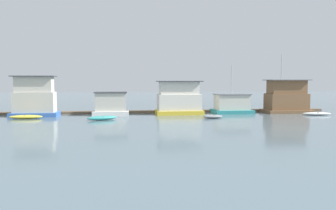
{
  "coord_description": "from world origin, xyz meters",
  "views": [
    {
      "loc": [
        -6.22,
        -47.22,
        4.77
      ],
      "look_at": [
        0.0,
        -1.0,
        1.4
      ],
      "focal_mm": 35.0,
      "sensor_mm": 36.0,
      "label": 1
    }
  ],
  "objects_px": {
    "dinghy_grey": "(213,116)",
    "dinghy_white": "(317,114)",
    "houseboat_yellow": "(179,99)",
    "houseboat_brown": "(286,98)",
    "dinghy_teal": "(102,118)",
    "mooring_post_near_right": "(230,106)",
    "mooring_post_near_left": "(219,107)",
    "houseboat_white": "(111,104)",
    "dinghy_yellow": "(26,117)",
    "houseboat_blue": "(35,98)",
    "houseboat_teal": "(232,104)",
    "mooring_post_centre": "(225,106)"
  },
  "relations": [
    {
      "from": "dinghy_grey",
      "to": "dinghy_white",
      "type": "xyz_separation_m",
      "value": [
        15.59,
        1.75,
        -0.01
      ]
    },
    {
      "from": "dinghy_grey",
      "to": "houseboat_yellow",
      "type": "bearing_deg",
      "value": 120.57
    },
    {
      "from": "houseboat_brown",
      "to": "dinghy_grey",
      "type": "distance_m",
      "value": 14.53
    },
    {
      "from": "dinghy_teal",
      "to": "mooring_post_near_right",
      "type": "relative_size",
      "value": 1.86
    },
    {
      "from": "mooring_post_near_left",
      "to": "houseboat_white",
      "type": "bearing_deg",
      "value": -174.12
    },
    {
      "from": "houseboat_white",
      "to": "mooring_post_near_left",
      "type": "bearing_deg",
      "value": 5.88
    },
    {
      "from": "dinghy_teal",
      "to": "dinghy_yellow",
      "type": "bearing_deg",
      "value": 164.33
    },
    {
      "from": "dinghy_yellow",
      "to": "mooring_post_near_right",
      "type": "distance_m",
      "value": 29.13
    },
    {
      "from": "houseboat_blue",
      "to": "mooring_post_near_right",
      "type": "bearing_deg",
      "value": 4.28
    },
    {
      "from": "houseboat_teal",
      "to": "houseboat_white",
      "type": "bearing_deg",
      "value": -178.71
    },
    {
      "from": "houseboat_brown",
      "to": "dinghy_white",
      "type": "relative_size",
      "value": 2.16
    },
    {
      "from": "houseboat_blue",
      "to": "mooring_post_near_left",
      "type": "relative_size",
      "value": 3.6
    },
    {
      "from": "dinghy_yellow",
      "to": "dinghy_grey",
      "type": "bearing_deg",
      "value": -6.21
    },
    {
      "from": "mooring_post_near_left",
      "to": "houseboat_brown",
      "type": "bearing_deg",
      "value": -9.96
    },
    {
      "from": "houseboat_teal",
      "to": "dinghy_white",
      "type": "xyz_separation_m",
      "value": [
        10.91,
        -4.65,
        -1.13
      ]
    },
    {
      "from": "houseboat_teal",
      "to": "houseboat_brown",
      "type": "height_order",
      "value": "houseboat_brown"
    },
    {
      "from": "houseboat_brown",
      "to": "dinghy_yellow",
      "type": "distance_m",
      "value": 37.25
    },
    {
      "from": "houseboat_white",
      "to": "houseboat_blue",
      "type": "bearing_deg",
      "value": -177.54
    },
    {
      "from": "houseboat_blue",
      "to": "dinghy_white",
      "type": "xyz_separation_m",
      "value": [
        39.13,
        -3.8,
        -2.24
      ]
    },
    {
      "from": "dinghy_teal",
      "to": "mooring_post_near_left",
      "type": "xyz_separation_m",
      "value": [
        17.12,
        7.81,
        0.6
      ]
    },
    {
      "from": "houseboat_yellow",
      "to": "dinghy_teal",
      "type": "height_order",
      "value": "houseboat_yellow"
    },
    {
      "from": "mooring_post_near_left",
      "to": "houseboat_teal",
      "type": "bearing_deg",
      "value": -37.18
    },
    {
      "from": "houseboat_white",
      "to": "dinghy_yellow",
      "type": "bearing_deg",
      "value": -162.33
    },
    {
      "from": "dinghy_teal",
      "to": "dinghy_grey",
      "type": "height_order",
      "value": "dinghy_teal"
    },
    {
      "from": "mooring_post_centre",
      "to": "mooring_post_near_right",
      "type": "height_order",
      "value": "mooring_post_near_right"
    },
    {
      "from": "houseboat_white",
      "to": "dinghy_white",
      "type": "height_order",
      "value": "houseboat_white"
    },
    {
      "from": "houseboat_teal",
      "to": "mooring_post_centre",
      "type": "height_order",
      "value": "houseboat_teal"
    },
    {
      "from": "dinghy_yellow",
      "to": "mooring_post_near_right",
      "type": "height_order",
      "value": "mooring_post_near_right"
    },
    {
      "from": "dinghy_yellow",
      "to": "houseboat_white",
      "type": "bearing_deg",
      "value": 17.67
    },
    {
      "from": "houseboat_blue",
      "to": "mooring_post_near_left",
      "type": "bearing_deg",
      "value": 4.56
    },
    {
      "from": "houseboat_blue",
      "to": "houseboat_teal",
      "type": "height_order",
      "value": "houseboat_teal"
    },
    {
      "from": "dinghy_white",
      "to": "houseboat_brown",
      "type": "bearing_deg",
      "value": 120.74
    },
    {
      "from": "dinghy_grey",
      "to": "mooring_post_near_left",
      "type": "bearing_deg",
      "value": 68.62
    },
    {
      "from": "houseboat_white",
      "to": "dinghy_grey",
      "type": "relative_size",
      "value": 1.84
    },
    {
      "from": "mooring_post_near_right",
      "to": "dinghy_white",
      "type": "bearing_deg",
      "value": -28.63
    },
    {
      "from": "houseboat_white",
      "to": "dinghy_yellow",
      "type": "distance_m",
      "value": 11.24
    },
    {
      "from": "houseboat_brown",
      "to": "dinghy_teal",
      "type": "relative_size",
      "value": 2.28
    },
    {
      "from": "mooring_post_centre",
      "to": "houseboat_brown",
      "type": "bearing_deg",
      "value": -11.07
    },
    {
      "from": "houseboat_blue",
      "to": "houseboat_white",
      "type": "relative_size",
      "value": 1.24
    },
    {
      "from": "houseboat_blue",
      "to": "mooring_post_centre",
      "type": "xyz_separation_m",
      "value": [
        27.59,
        2.12,
        -1.45
      ]
    },
    {
      "from": "houseboat_white",
      "to": "mooring_post_near_left",
      "type": "height_order",
      "value": "houseboat_white"
    },
    {
      "from": "houseboat_blue",
      "to": "houseboat_white",
      "type": "height_order",
      "value": "houseboat_blue"
    },
    {
      "from": "houseboat_blue",
      "to": "dinghy_yellow",
      "type": "height_order",
      "value": "houseboat_blue"
    },
    {
      "from": "houseboat_teal",
      "to": "dinghy_yellow",
      "type": "height_order",
      "value": "houseboat_teal"
    },
    {
      "from": "houseboat_blue",
      "to": "dinghy_teal",
      "type": "relative_size",
      "value": 1.61
    },
    {
      "from": "mooring_post_centre",
      "to": "dinghy_white",
      "type": "bearing_deg",
      "value": -27.13
    },
    {
      "from": "houseboat_white",
      "to": "dinghy_white",
      "type": "xyz_separation_m",
      "value": [
        28.88,
        -4.24,
        -1.32
      ]
    },
    {
      "from": "dinghy_grey",
      "to": "mooring_post_near_left",
      "type": "xyz_separation_m",
      "value": [
        3.0,
        7.67,
        0.63
      ]
    },
    {
      "from": "houseboat_blue",
      "to": "dinghy_white",
      "type": "bearing_deg",
      "value": -5.55
    },
    {
      "from": "houseboat_white",
      "to": "houseboat_yellow",
      "type": "xyz_separation_m",
      "value": [
        9.79,
        -0.07,
        0.68
      ]
    }
  ]
}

